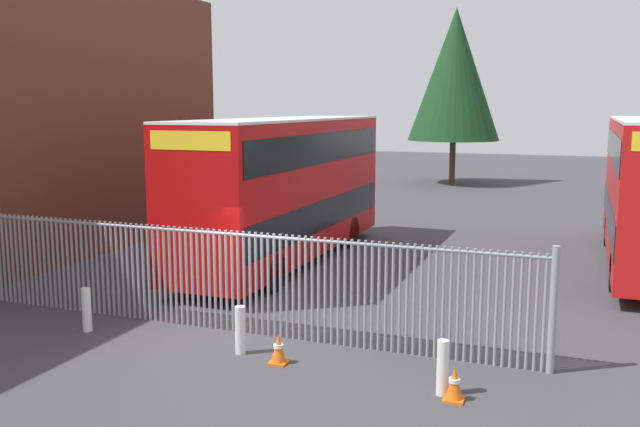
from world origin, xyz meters
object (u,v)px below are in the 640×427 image
Objects in this scene: bollard_center_front at (240,330)px; traffic_cone_by_gate at (279,349)px; double_decker_bus_near_gate at (286,184)px; bollard_near_right at (443,368)px; traffic_cone_near_kerb at (454,384)px; bollard_near_left at (87,310)px.

bollard_center_front is 1.61× the size of traffic_cone_by_gate.
double_decker_bus_near_gate is 10.61m from bollard_near_right.
traffic_cone_near_kerb is (4.29, -0.66, -0.19)m from bollard_center_front.
bollard_near_right is at bearing -51.59° from double_decker_bus_near_gate.
bollard_near_right is at bearing -5.46° from traffic_cone_by_gate.
traffic_cone_near_kerb is at bearing -8.77° from bollard_center_front.
traffic_cone_near_kerb is at bearing -51.13° from double_decker_bus_near_gate.
double_decker_bus_near_gate is 10.90m from traffic_cone_near_kerb.
double_decker_bus_near_gate is at bearing 107.55° from bollard_center_front.
double_decker_bus_near_gate reaches higher than bollard_center_front.
bollard_near_left is 8.02m from traffic_cone_near_kerb.
bollard_near_left is at bearing 177.15° from traffic_cone_by_gate.
double_decker_bus_near_gate is at bearing 128.41° from bollard_near_right.
bollard_center_front is at bearing 171.23° from traffic_cone_near_kerb.
bollard_center_front is 1.00× the size of bollard_near_right.
bollard_near_left is 1.00× the size of bollard_center_front.
double_decker_bus_near_gate reaches higher than bollard_near_right.
bollard_near_left is (-1.28, -7.65, -1.95)m from double_decker_bus_near_gate.
double_decker_bus_near_gate is 11.38× the size of bollard_center_front.
bollard_near_left is at bearing 176.09° from bollard_near_right.
bollard_near_right is 1.61× the size of traffic_cone_near_kerb.
bollard_near_left is 1.61× the size of traffic_cone_by_gate.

